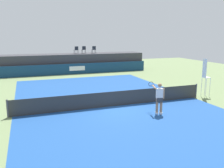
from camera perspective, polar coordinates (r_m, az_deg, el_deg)
ground_plane at (r=17.88m, az=-2.73°, el=-2.66°), size 48.00×48.00×0.00m
court_inner at (r=15.14m, az=0.68°, el=-5.27°), size 12.00×22.00×0.00m
sponsor_wall at (r=27.80m, az=-9.24°, el=3.56°), size 18.00×0.22×1.20m
spectator_platform at (r=29.49m, az=-9.94°, el=4.96°), size 18.00×2.80×2.20m
spectator_chair_far_left at (r=29.25m, az=-8.51°, el=8.09°), size 0.48×0.48×0.89m
spectator_chair_left at (r=29.70m, az=-6.73°, el=8.19°), size 0.45×0.45×0.89m
spectator_chair_center at (r=29.66m, az=-4.35°, el=8.23°), size 0.46×0.46×0.89m
umpire_chair at (r=18.36m, az=21.32°, el=1.99°), size 0.47×0.47×2.76m
tennis_net at (r=15.01m, az=0.68°, el=-3.54°), size 12.40×0.02×0.95m
net_post_near at (r=14.14m, az=-23.65°, el=-5.38°), size 0.10×0.10×1.00m
net_post_far at (r=18.09m, az=19.38°, el=-1.51°), size 0.10×0.10×1.00m
tennis_player at (r=13.70m, az=11.15°, el=-3.13°), size 0.56×1.23×1.77m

